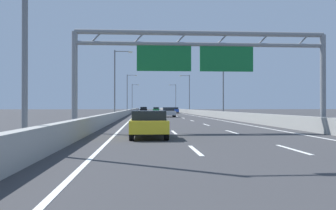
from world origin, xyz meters
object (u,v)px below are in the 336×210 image
at_px(streetlamp_right_far, 188,91).
at_px(streetlamp_left_far, 128,91).
at_px(white_car, 171,110).
at_px(streetlamp_left_distant, 133,96).
at_px(streetlamp_left_mid, 116,79).
at_px(blue_car, 175,110).
at_px(black_car, 144,110).
at_px(silver_car, 169,112).
at_px(sign_gantry, 200,55).
at_px(green_car, 156,109).
at_px(streetlamp_right_distant, 175,96).
at_px(streetlamp_right_mid, 222,80).
at_px(yellow_car, 149,123).

bearing_deg(streetlamp_right_far, streetlamp_left_far, 180.00).
xyz_separation_m(streetlamp_left_far, white_car, (11.32, 11.28, -4.66)).
xyz_separation_m(streetlamp_left_far, streetlamp_left_distant, (0.00, 37.56, 0.00)).
bearing_deg(streetlamp_left_mid, blue_car, 72.28).
xyz_separation_m(streetlamp_left_far, black_car, (3.79, 4.10, -4.61)).
xyz_separation_m(streetlamp_right_far, streetlamp_left_distant, (-14.93, 37.56, 0.00)).
relative_size(white_car, black_car, 0.94).
distance_m(white_car, silver_car, 44.58).
relative_size(sign_gantry, blue_car, 3.61).
bearing_deg(silver_car, green_car, 90.07).
xyz_separation_m(streetlamp_left_far, streetlamp_right_distant, (14.93, 37.56, 0.00)).
xyz_separation_m(black_car, green_car, (3.78, 16.87, -0.03)).
distance_m(sign_gantry, streetlamp_right_mid, 28.88).
distance_m(streetlamp_right_far, yellow_car, 70.52).
height_order(streetlamp_left_mid, yellow_car, streetlamp_left_mid).
distance_m(streetlamp_left_distant, yellow_car, 107.26).
height_order(yellow_car, silver_car, silver_car).
relative_size(streetlamp_right_far, blue_car, 2.13).
relative_size(streetlamp_left_mid, silver_car, 2.16).
distance_m(sign_gantry, white_car, 76.92).
xyz_separation_m(streetlamp_right_mid, black_car, (-11.14, 41.66, -4.61)).
relative_size(black_car, silver_car, 1.00).
relative_size(streetlamp_right_distant, silver_car, 2.16).
relative_size(sign_gantry, streetlamp_left_distant, 1.70).
relative_size(streetlamp_left_distant, black_car, 2.17).
bearing_deg(blue_car, green_car, 98.94).
distance_m(sign_gantry, streetlamp_right_far, 65.87).
relative_size(streetlamp_left_mid, streetlamp_right_distant, 1.00).
distance_m(streetlamp_left_mid, black_car, 42.08).
height_order(streetlamp_left_mid, black_car, streetlamp_left_mid).
xyz_separation_m(yellow_car, silver_car, (3.57, 36.37, 0.04)).
distance_m(sign_gantry, silver_car, 32.53).
distance_m(streetlamp_left_far, streetlamp_right_distant, 40.42).
xyz_separation_m(streetlamp_left_far, silver_car, (7.64, -33.15, -4.64)).
height_order(streetlamp_left_distant, black_car, streetlamp_left_distant).
relative_size(sign_gantry, green_car, 3.52).
xyz_separation_m(silver_car, blue_car, (3.61, 30.78, -0.01)).
bearing_deg(green_car, blue_car, -81.06).
relative_size(sign_gantry, silver_car, 3.67).
distance_m(streetlamp_left_distant, white_car, 28.99).
height_order(white_car, green_car, green_car).
xyz_separation_m(sign_gantry, white_car, (3.94, 76.71, -4.07)).
bearing_deg(streetlamp_left_mid, yellow_car, -82.75).
distance_m(streetlamp_left_mid, silver_car, 9.96).
xyz_separation_m(streetlamp_left_mid, black_car, (3.79, 41.66, -4.61)).
xyz_separation_m(streetlamp_left_mid, streetlamp_right_far, (14.93, 37.56, 0.00)).
height_order(sign_gantry, streetlamp_right_distant, streetlamp_right_distant).
relative_size(streetlamp_left_far, green_car, 2.08).
distance_m(streetlamp_right_distant, silver_car, 71.23).
bearing_deg(streetlamp_right_far, white_car, 107.77).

